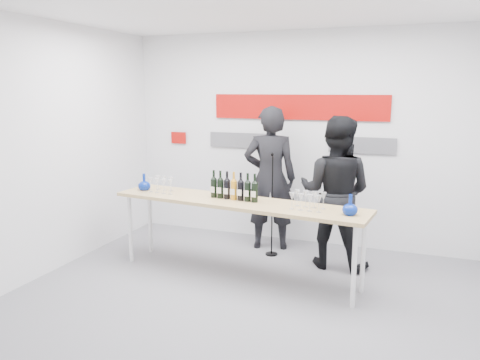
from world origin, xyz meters
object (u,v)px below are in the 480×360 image
Objects in this scene: tasting_table at (237,206)px; mic_stand at (272,224)px; presenter_left at (270,178)px; presenter_right at (335,193)px.

mic_stand is (0.18, 0.83, -0.43)m from tasting_table.
presenter_left is at bearing 135.48° from mic_stand.
presenter_right is (0.96, -0.38, -0.05)m from presenter_left.
presenter_right is at bearing 42.43° from tasting_table.
presenter_left is 1.03m from presenter_right.
presenter_left is 0.65m from mic_stand.
presenter_right is at bearing 16.75° from mic_stand.
mic_stand is (-0.83, 0.09, -0.52)m from presenter_right.
tasting_table is 1.13m from presenter_left.
tasting_table is at bearing 71.10° from presenter_left.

